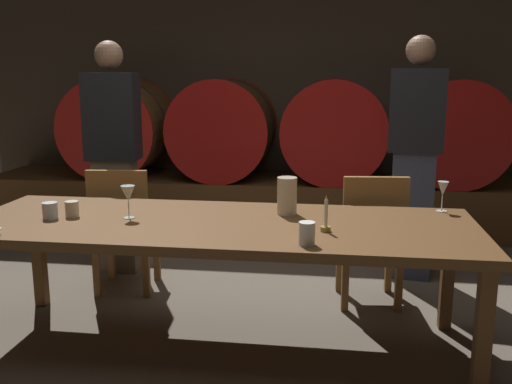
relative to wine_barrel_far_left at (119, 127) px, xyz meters
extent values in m
plane|color=brown|center=(1.62, -2.46, -0.96)|extent=(8.34, 8.34, 0.00)
cube|color=#473A2D|center=(1.62, 0.55, 0.50)|extent=(6.41, 0.24, 2.92)
cube|color=brown|center=(1.62, 0.00, -0.72)|extent=(5.77, 0.90, 0.48)
cylinder|color=brown|center=(0.00, 0.00, 0.00)|extent=(0.96, 0.79, 0.96)
cylinder|color=#B21C16|center=(0.00, -0.41, 0.00)|extent=(0.97, 0.03, 0.97)
cylinder|color=#B21C16|center=(0.00, 0.41, 0.00)|extent=(0.97, 0.03, 0.97)
cylinder|color=#2D2D33|center=(0.00, 0.00, 0.00)|extent=(0.96, 0.04, 0.96)
cylinder|color=#513319|center=(1.07, 0.00, 0.00)|extent=(0.96, 0.79, 0.96)
cylinder|color=#9E1411|center=(1.07, -0.41, 0.00)|extent=(0.97, 0.03, 0.97)
cylinder|color=#9E1411|center=(1.07, 0.41, 0.00)|extent=(0.97, 0.03, 0.97)
cylinder|color=#2D2D33|center=(1.07, 0.00, 0.00)|extent=(0.96, 0.04, 0.96)
cylinder|color=#513319|center=(2.14, 0.00, 0.00)|extent=(0.96, 0.79, 0.96)
cylinder|color=#9E1411|center=(2.14, -0.41, 0.00)|extent=(0.97, 0.03, 0.97)
cylinder|color=#9E1411|center=(2.14, 0.41, 0.00)|extent=(0.97, 0.03, 0.97)
cylinder|color=#2D2D33|center=(2.14, 0.00, 0.00)|extent=(0.96, 0.04, 0.96)
cylinder|color=brown|center=(3.22, 0.00, 0.00)|extent=(0.96, 0.79, 0.96)
cylinder|color=#9E1411|center=(3.22, -0.41, 0.00)|extent=(0.97, 0.03, 0.97)
cylinder|color=#9E1411|center=(3.22, 0.41, 0.00)|extent=(0.97, 0.03, 0.97)
cylinder|color=#2D2D33|center=(3.22, 0.00, 0.00)|extent=(0.96, 0.04, 0.96)
cube|color=brown|center=(1.55, -2.61, -0.26)|extent=(2.73, 0.96, 0.05)
cube|color=brown|center=(2.83, -3.03, -0.62)|extent=(0.07, 0.07, 0.67)
cube|color=brown|center=(0.27, -2.19, -0.62)|extent=(0.07, 0.07, 0.67)
cube|color=brown|center=(2.83, -2.19, -0.62)|extent=(0.07, 0.07, 0.67)
cube|color=brown|center=(0.73, -1.82, -0.52)|extent=(0.44, 0.44, 0.04)
cube|color=brown|center=(0.74, -2.00, -0.29)|extent=(0.40, 0.08, 0.42)
cube|color=brown|center=(0.88, -1.64, -0.75)|extent=(0.05, 0.05, 0.42)
cube|color=brown|center=(0.54, -1.67, -0.75)|extent=(0.05, 0.05, 0.42)
cube|color=brown|center=(0.91, -1.98, -0.75)|extent=(0.05, 0.05, 0.42)
cube|color=brown|center=(0.57, -2.01, -0.75)|extent=(0.05, 0.05, 0.42)
cube|color=brown|center=(2.40, -1.83, -0.52)|extent=(0.44, 0.44, 0.04)
cube|color=brown|center=(2.41, -2.01, -0.29)|extent=(0.40, 0.08, 0.42)
cube|color=brown|center=(2.55, -1.65, -0.75)|extent=(0.05, 0.05, 0.42)
cube|color=brown|center=(2.21, -1.68, -0.75)|extent=(0.05, 0.05, 0.42)
cube|color=brown|center=(2.58, -1.98, -0.75)|extent=(0.05, 0.05, 0.42)
cube|color=brown|center=(2.24, -2.02, -0.75)|extent=(0.05, 0.05, 0.42)
cube|color=brown|center=(0.52, -1.48, -0.53)|extent=(0.32, 0.23, 0.87)
cube|color=black|center=(0.52, -1.48, 0.23)|extent=(0.40, 0.27, 0.63)
sphere|color=#8C664C|center=(0.52, -1.48, 0.67)|extent=(0.21, 0.21, 0.21)
cube|color=#33384C|center=(2.73, -1.30, -0.49)|extent=(0.32, 0.23, 0.95)
cube|color=black|center=(2.73, -1.30, 0.28)|extent=(0.41, 0.28, 0.59)
sphere|color=#8C664C|center=(2.73, -1.30, 0.69)|extent=(0.21, 0.21, 0.21)
cylinder|color=olive|center=(2.12, -2.73, -0.22)|extent=(0.05, 0.05, 0.02)
cylinder|color=#EDE5CC|center=(2.12, -2.73, -0.14)|extent=(0.02, 0.02, 0.14)
cone|color=yellow|center=(2.12, -2.73, -0.06)|extent=(0.01, 0.01, 0.02)
cylinder|color=beige|center=(1.90, -2.40, -0.13)|extent=(0.11, 0.11, 0.21)
cylinder|color=silver|center=(1.05, -2.61, -0.23)|extent=(0.06, 0.06, 0.00)
cylinder|color=silver|center=(1.05, -2.61, -0.19)|extent=(0.01, 0.01, 0.09)
cone|color=silver|center=(1.05, -2.61, -0.10)|extent=(0.08, 0.08, 0.09)
cylinder|color=silver|center=(2.77, -2.21, -0.23)|extent=(0.06, 0.06, 0.00)
cylinder|color=silver|center=(2.77, -2.21, -0.19)|extent=(0.01, 0.01, 0.09)
cone|color=silver|center=(2.77, -2.21, -0.10)|extent=(0.06, 0.06, 0.08)
cylinder|color=silver|center=(0.63, -2.68, -0.19)|extent=(0.08, 0.08, 0.09)
cylinder|color=beige|center=(0.73, -2.62, -0.19)|extent=(0.07, 0.07, 0.09)
cylinder|color=white|center=(2.04, -2.96, -0.18)|extent=(0.08, 0.08, 0.11)
camera|label=1|loc=(2.15, -5.51, 0.55)|focal=40.10mm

